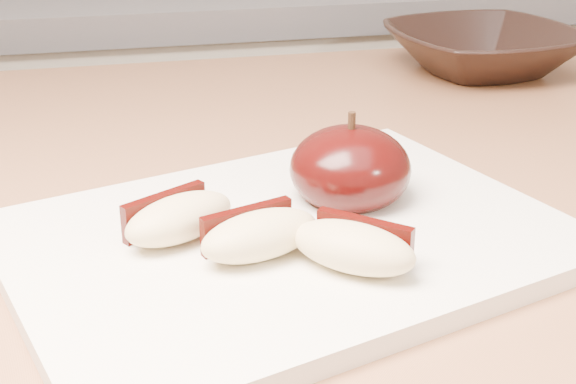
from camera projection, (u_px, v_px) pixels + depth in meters
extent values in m
cube|color=silver|center=(154.00, 259.00, 1.41)|extent=(2.40, 0.60, 0.90)
cube|color=#9C6844|center=(188.00, 192.00, 0.61)|extent=(1.64, 0.64, 0.04)
cube|color=white|center=(288.00, 240.00, 0.48)|extent=(0.38, 0.32, 0.01)
ellipsoid|color=black|center=(350.00, 169.00, 0.52)|extent=(0.09, 0.09, 0.05)
cylinder|color=black|center=(352.00, 121.00, 0.50)|extent=(0.00, 0.00, 0.01)
ellipsoid|color=beige|center=(180.00, 218.00, 0.46)|extent=(0.08, 0.07, 0.03)
cube|color=black|center=(164.00, 212.00, 0.47)|extent=(0.05, 0.03, 0.02)
ellipsoid|color=beige|center=(260.00, 235.00, 0.44)|extent=(0.08, 0.06, 0.03)
cube|color=black|center=(247.00, 227.00, 0.46)|extent=(0.06, 0.02, 0.02)
ellipsoid|color=beige|center=(353.00, 247.00, 0.43)|extent=(0.08, 0.07, 0.03)
cube|color=black|center=(364.00, 238.00, 0.44)|extent=(0.05, 0.04, 0.02)
imported|color=black|center=(482.00, 50.00, 0.84)|extent=(0.21, 0.21, 0.05)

